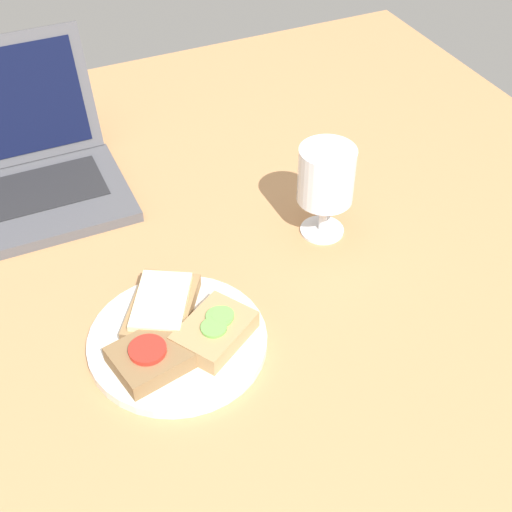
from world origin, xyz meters
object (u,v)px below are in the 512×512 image
object	(u,v)px
sandwich_with_cucumber	(215,331)
sandwich_with_cheese	(162,306)
sandwich_with_tomato	(152,356)
wine_glass	(326,179)
plate	(178,341)
laptop	(5,174)

from	to	relation	value
sandwich_with_cucumber	sandwich_with_cheese	bearing A→B (deg)	123.98
sandwich_with_cucumber	sandwich_with_cheese	world-z (taller)	sandwich_with_cucumber
sandwich_with_tomato	wine_glass	bearing A→B (deg)	25.41
sandwich_with_tomato	sandwich_with_cucumber	distance (cm)	8.24
plate	sandwich_with_tomato	bearing A→B (deg)	-146.58
sandwich_with_cucumber	wine_glass	distance (cm)	27.65
sandwich_with_cheese	wine_glass	bearing A→B (deg)	15.17
sandwich_with_tomato	laptop	size ratio (longest dim) A/B	0.31
wine_glass	laptop	xyz separation A→B (cm)	(-40.55, 27.74, -5.19)
plate	sandwich_with_tomato	size ratio (longest dim) A/B	2.10
sandwich_with_cheese	wine_glass	world-z (taller)	wine_glass
sandwich_with_tomato	sandwich_with_cheese	bearing A→B (deg)	63.40
plate	sandwich_with_cheese	distance (cm)	5.08
sandwich_with_cucumber	sandwich_with_cheese	size ratio (longest dim) A/B	0.84
sandwich_with_cucumber	laptop	size ratio (longest dim) A/B	0.35
sandwich_with_tomato	sandwich_with_cheese	distance (cm)	8.17
wine_glass	laptop	distance (cm)	49.41
plate	wine_glass	size ratio (longest dim) A/B	1.56
sandwich_with_cheese	laptop	xyz separation A→B (cm)	(-13.25, 35.15, 1.73)
sandwich_with_tomato	laptop	world-z (taller)	laptop
sandwich_with_tomato	sandwich_with_cucumber	xyz separation A→B (cm)	(8.22, 0.54, 0.08)
sandwich_with_tomato	plate	bearing A→B (deg)	33.42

